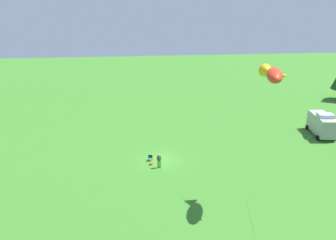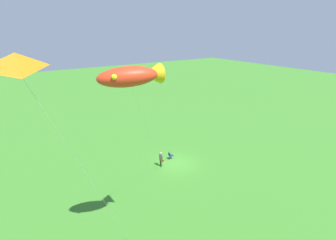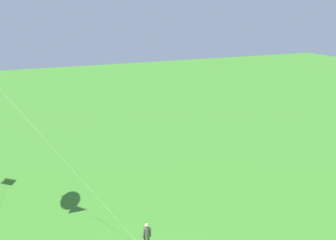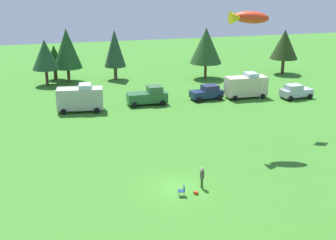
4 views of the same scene
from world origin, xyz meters
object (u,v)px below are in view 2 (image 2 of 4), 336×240
at_px(backpack_on_grass, 163,160).
at_px(kite_delta_orange, 17,63).
at_px(folding_chair, 170,155).
at_px(person_kite_flyer, 161,158).
at_px(kite_large_fish, 134,76).

xyz_separation_m(backpack_on_grass, kite_delta_orange, (13.83, 14.50, 13.56)).
distance_m(backpack_on_grass, kite_delta_orange, 24.20).
bearing_deg(backpack_on_grass, folding_chair, 179.07).
height_order(person_kite_flyer, backpack_on_grass, person_kite_flyer).
height_order(folding_chair, kite_delta_orange, kite_delta_orange).
xyz_separation_m(person_kite_flyer, backpack_on_grass, (-0.78, -0.88, -0.91)).
relative_size(person_kite_flyer, kite_delta_orange, 0.12).
height_order(person_kite_flyer, kite_large_fish, kite_large_fish).
relative_size(folding_chair, kite_delta_orange, 0.06).
bearing_deg(kite_large_fish, folding_chair, -132.92).
bearing_deg(kite_large_fish, backpack_on_grass, -129.37).
bearing_deg(folding_chair, kite_delta_orange, -127.03).
bearing_deg(kite_delta_orange, person_kite_flyer, -133.77).
xyz_separation_m(person_kite_flyer, folding_chair, (-1.84, -0.86, -0.53)).
height_order(folding_chair, kite_large_fish, kite_large_fish).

